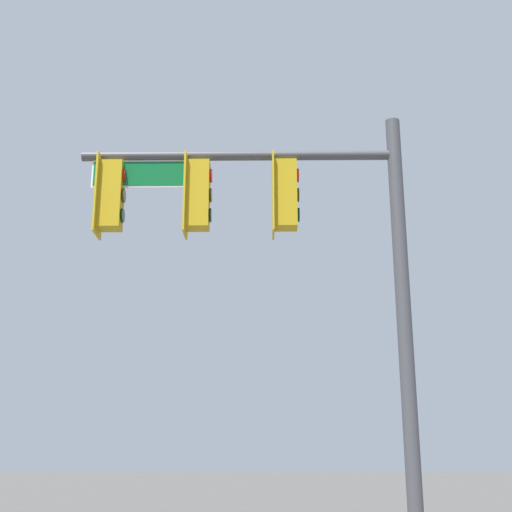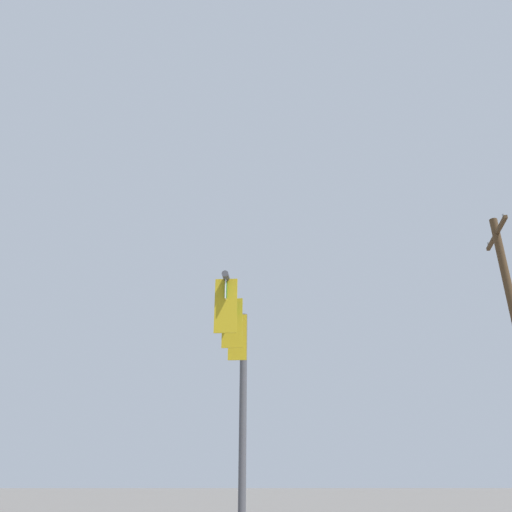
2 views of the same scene
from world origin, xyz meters
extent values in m
cylinder|color=#47474C|center=(-7.94, -5.08, 3.43)|extent=(0.22, 0.22, 6.85)
cylinder|color=#47474C|center=(-5.46, -5.29, 6.25)|extent=(4.96, 0.58, 0.15)
cube|color=gold|center=(-6.02, -5.24, 5.58)|extent=(0.07, 0.52, 1.30)
cube|color=#B79314|center=(-6.21, -5.23, 5.58)|extent=(0.39, 0.35, 1.10)
cylinder|color=#B79314|center=(-6.21, -5.23, 6.19)|extent=(0.04, 0.04, 0.12)
cylinder|color=red|center=(-6.40, -5.21, 5.91)|extent=(0.05, 0.22, 0.22)
cylinder|color=#392D05|center=(-6.40, -5.21, 5.58)|extent=(0.05, 0.22, 0.22)
cylinder|color=black|center=(-6.40, -5.21, 5.25)|extent=(0.05, 0.22, 0.22)
cube|color=gold|center=(-4.66, -5.36, 5.58)|extent=(0.07, 0.52, 1.30)
cube|color=#B79314|center=(-4.84, -5.35, 5.58)|extent=(0.39, 0.35, 1.10)
cylinder|color=#B79314|center=(-4.84, -5.35, 6.19)|extent=(0.04, 0.04, 0.12)
cylinder|color=red|center=(-5.04, -5.33, 5.91)|extent=(0.05, 0.22, 0.22)
cylinder|color=#392D05|center=(-5.04, -5.33, 5.58)|extent=(0.05, 0.22, 0.22)
cylinder|color=black|center=(-5.04, -5.33, 5.25)|extent=(0.05, 0.22, 0.22)
cube|color=gold|center=(-3.30, -5.48, 5.58)|extent=(0.07, 0.52, 1.30)
cube|color=#B79314|center=(-3.48, -5.46, 5.58)|extent=(0.39, 0.35, 1.10)
cylinder|color=#B79314|center=(-3.48, -5.46, 6.19)|extent=(0.04, 0.04, 0.12)
cylinder|color=red|center=(-3.68, -5.45, 5.91)|extent=(0.05, 0.22, 0.22)
cylinder|color=#392D05|center=(-3.68, -5.45, 5.58)|extent=(0.05, 0.22, 0.22)
cylinder|color=black|center=(-3.68, -5.45, 5.25)|extent=(0.05, 0.22, 0.22)
cube|color=#0F602D|center=(-4.08, -5.41, 5.95)|extent=(1.79, 0.19, 0.41)
cube|color=white|center=(-4.08, -5.41, 5.95)|extent=(1.85, 0.18, 0.47)
cube|color=#47331E|center=(-8.43, 4.11, 10.15)|extent=(2.66, 0.69, 0.12)
cylinder|color=gray|center=(-7.31, 3.87, 10.27)|extent=(0.08, 0.08, 0.16)
cylinder|color=gray|center=(-9.55, 4.35, 10.27)|extent=(0.08, 0.08, 0.16)
camera|label=1|loc=(-4.98, 5.10, 1.51)|focal=50.00mm
camera|label=2|loc=(7.60, -5.02, 1.87)|focal=35.00mm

